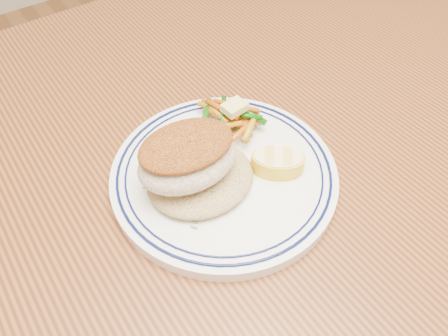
% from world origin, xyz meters
% --- Properties ---
extents(dining_table, '(1.50, 0.90, 0.75)m').
position_xyz_m(dining_table, '(0.00, 0.00, 0.65)').
color(dining_table, '#4F250F').
rests_on(dining_table, ground).
extents(plate, '(0.25, 0.25, 0.02)m').
position_xyz_m(plate, '(-0.04, -0.01, 0.76)').
color(plate, white).
rests_on(plate, dining_table).
extents(rice_pilaf, '(0.12, 0.10, 0.02)m').
position_xyz_m(rice_pilaf, '(-0.07, -0.01, 0.78)').
color(rice_pilaf, '#A48752').
rests_on(rice_pilaf, plate).
extents(fish_fillet, '(0.11, 0.09, 0.05)m').
position_xyz_m(fish_fillet, '(-0.08, -0.00, 0.81)').
color(fish_fillet, beige).
rests_on(fish_fillet, rice_pilaf).
extents(vegetable_pile, '(0.08, 0.09, 0.03)m').
position_xyz_m(vegetable_pile, '(0.01, 0.05, 0.78)').
color(vegetable_pile, '#AE7B12').
rests_on(vegetable_pile, plate).
extents(butter_pat, '(0.03, 0.02, 0.01)m').
position_xyz_m(butter_pat, '(0.01, 0.04, 0.80)').
color(butter_pat, '#E2D86E').
rests_on(butter_pat, vegetable_pile).
extents(lemon_wedge, '(0.08, 0.08, 0.02)m').
position_xyz_m(lemon_wedge, '(0.01, -0.04, 0.78)').
color(lemon_wedge, yellow).
rests_on(lemon_wedge, plate).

